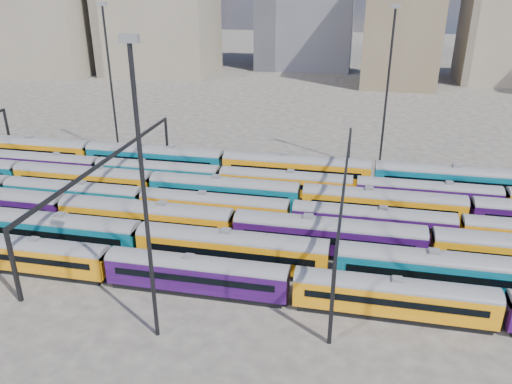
% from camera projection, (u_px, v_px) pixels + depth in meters
% --- Properties ---
extents(ground, '(500.00, 500.00, 0.00)m').
position_uv_depth(ground, '(261.00, 228.00, 63.11)').
color(ground, '#3B3732').
rests_on(ground, ground).
extents(rake_0, '(131.93, 2.76, 4.63)m').
position_uv_depth(rake_0, '(197.00, 271.00, 49.32)').
color(rake_0, black).
rests_on(rake_0, ground).
extents(rake_1, '(126.46, 3.08, 5.20)m').
position_uv_depth(rake_1, '(332.00, 257.00, 51.29)').
color(rake_1, black).
rests_on(rake_1, ground).
extents(rake_2, '(151.97, 3.17, 5.35)m').
position_uv_depth(rake_2, '(146.00, 215.00, 59.95)').
color(rake_2, black).
rests_on(rake_2, ground).
extents(rake_3, '(117.24, 2.86, 4.81)m').
position_uv_depth(rake_3, '(291.00, 212.00, 61.40)').
color(rake_3, black).
rests_on(rake_3, ground).
extents(rake_4, '(125.06, 3.05, 5.14)m').
position_uv_depth(rake_4, '(152.00, 183.00, 69.61)').
color(rake_4, black).
rests_on(rake_4, ground).
extents(rake_5, '(115.44, 2.82, 4.73)m').
position_uv_depth(rake_5, '(220.00, 176.00, 72.62)').
color(rake_5, black).
rests_on(rake_5, ground).
extents(rake_6, '(135.02, 3.29, 5.56)m').
position_uv_depth(rake_6, '(223.00, 162.00, 77.09)').
color(rake_6, black).
rests_on(rake_6, ground).
extents(gantry_1, '(0.35, 40.35, 8.03)m').
position_uv_depth(gantry_1, '(109.00, 166.00, 64.14)').
color(gantry_1, black).
rests_on(gantry_1, ground).
extents(gantry_2, '(0.35, 40.35, 8.03)m').
position_uv_depth(gantry_2, '(345.00, 184.00, 58.55)').
color(gantry_2, black).
rests_on(gantry_2, ground).
extents(mast_1, '(1.40, 0.50, 25.60)m').
position_uv_depth(mast_1, '(110.00, 76.00, 82.94)').
color(mast_1, black).
rests_on(mast_1, ground).
extents(mast_2, '(1.40, 0.50, 25.60)m').
position_uv_depth(mast_2, '(144.00, 190.00, 38.72)').
color(mast_2, black).
rests_on(mast_2, ground).
extents(mast_3, '(1.40, 0.50, 25.60)m').
position_uv_depth(mast_3, '(388.00, 85.00, 76.34)').
color(mast_3, black).
rests_on(mast_3, ground).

